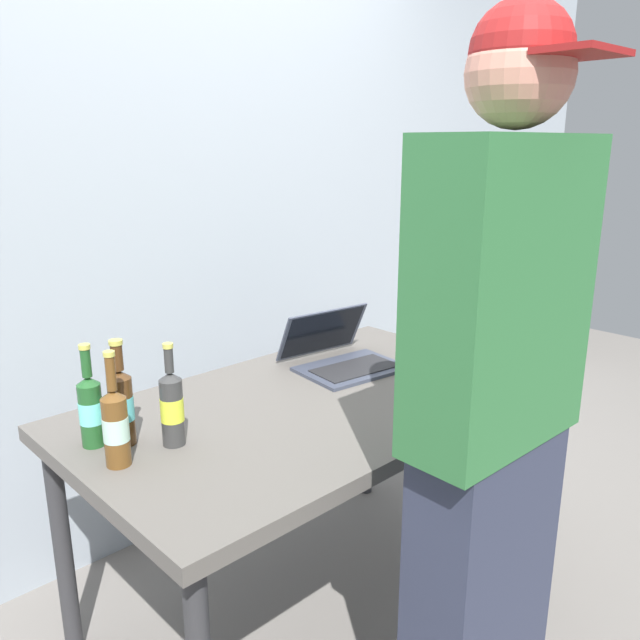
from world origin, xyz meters
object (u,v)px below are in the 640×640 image
(beer_bottle_green, at_px, (91,408))
(beer_bottle_amber, at_px, (172,407))
(beer_bottle_dark, at_px, (116,425))
(person_figure, at_px, (492,421))
(laptop, at_px, (341,355))
(beer_bottle_brown, at_px, (121,404))

(beer_bottle_green, bearing_deg, beer_bottle_amber, -42.39)
(beer_bottle_dark, relative_size, beer_bottle_amber, 1.06)
(beer_bottle_dark, distance_m, person_figure, 0.90)
(laptop, height_order, beer_bottle_dark, beer_bottle_dark)
(laptop, xyz_separation_m, person_figure, (-0.36, -0.82, 0.13))
(beer_bottle_amber, relative_size, person_figure, 0.16)
(beer_bottle_dark, bearing_deg, beer_bottle_brown, 56.57)
(laptop, bearing_deg, beer_bottle_brown, -177.96)
(person_figure, bearing_deg, beer_bottle_green, 123.57)
(laptop, relative_size, beer_bottle_green, 1.40)
(beer_bottle_dark, bearing_deg, beer_bottle_amber, 1.13)
(laptop, bearing_deg, beer_bottle_dark, -172.08)
(beer_bottle_amber, xyz_separation_m, beer_bottle_green, (-0.16, 0.14, -0.00))
(beer_bottle_amber, bearing_deg, beer_bottle_brown, 135.17)
(beer_bottle_amber, height_order, beer_bottle_green, beer_bottle_amber)
(laptop, distance_m, beer_bottle_green, 0.92)
(beer_bottle_brown, distance_m, person_figure, 0.94)
(beer_bottle_brown, xyz_separation_m, beer_bottle_amber, (0.09, -0.09, -0.01))
(beer_bottle_dark, bearing_deg, beer_bottle_green, 88.91)
(laptop, relative_size, beer_bottle_dark, 1.32)
(laptop, relative_size, beer_bottle_amber, 1.39)
(beer_bottle_amber, relative_size, beer_bottle_green, 1.00)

